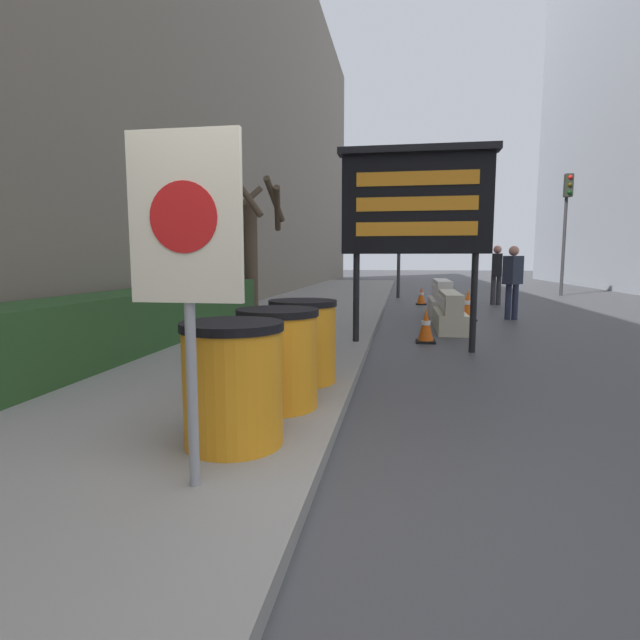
# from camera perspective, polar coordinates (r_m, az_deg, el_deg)

# --- Properties ---
(ground_plane) EXTENTS (120.00, 120.00, 0.00)m
(ground_plane) POSITION_cam_1_polar(r_m,az_deg,el_deg) (2.84, -2.17, -23.08)
(ground_plane) COLOR #3F3F42
(building_left_facade) EXTENTS (0.40, 50.40, 14.34)m
(building_left_facade) POSITION_cam_1_polar(r_m,az_deg,el_deg) (14.27, -12.14, 30.63)
(building_left_facade) COLOR #706656
(building_left_facade) RESTS_ON ground_plane
(hedge_strip) EXTENTS (0.90, 7.60, 0.83)m
(hedge_strip) POSITION_cam_1_polar(r_m,az_deg,el_deg) (8.32, -18.17, 0.56)
(hedge_strip) COLOR #284C23
(hedge_strip) RESTS_ON sidewalk_left
(bare_tree) EXTENTS (1.86, 1.91, 3.83)m
(bare_tree) POSITION_cam_1_polar(r_m,az_deg,el_deg) (12.13, -7.88, 9.30)
(bare_tree) COLOR #4C3D2D
(bare_tree) RESTS_ON sidewalk_left
(barrel_drum_foreground) EXTENTS (0.72, 0.72, 0.87)m
(barrel_drum_foreground) POSITION_cam_1_polar(r_m,az_deg,el_deg) (3.56, -9.89, -7.13)
(barrel_drum_foreground) COLOR orange
(barrel_drum_foreground) RESTS_ON sidewalk_left
(barrel_drum_middle) EXTENTS (0.72, 0.72, 0.87)m
(barrel_drum_middle) POSITION_cam_1_polar(r_m,az_deg,el_deg) (4.40, -4.83, -4.34)
(barrel_drum_middle) COLOR orange
(barrel_drum_middle) RESTS_ON sidewalk_left
(barrel_drum_back) EXTENTS (0.72, 0.72, 0.87)m
(barrel_drum_back) POSITION_cam_1_polar(r_m,az_deg,el_deg) (5.27, -1.98, -2.42)
(barrel_drum_back) COLOR orange
(barrel_drum_back) RESTS_ON sidewalk_left
(warning_sign) EXTENTS (0.64, 0.08, 1.98)m
(warning_sign) POSITION_cam_1_polar(r_m,az_deg,el_deg) (2.83, -15.05, 8.43)
(warning_sign) COLOR gray
(warning_sign) RESTS_ON sidewalk_left
(message_board) EXTENTS (2.35, 0.36, 3.07)m
(message_board) POSITION_cam_1_polar(r_m,az_deg,el_deg) (7.84, 10.93, 12.97)
(message_board) COLOR black
(message_board) RESTS_ON ground_plane
(jersey_barrier_cream) EXTENTS (0.55, 1.99, 0.76)m
(jersey_barrier_cream) POSITION_cam_1_polar(r_m,az_deg,el_deg) (10.31, 14.59, 0.75)
(jersey_barrier_cream) COLOR beige
(jersey_barrier_cream) RESTS_ON ground_plane
(jersey_barrier_white) EXTENTS (0.57, 2.05, 0.91)m
(jersey_barrier_white) POSITION_cam_1_polar(r_m,az_deg,el_deg) (12.51, 13.71, 2.14)
(jersey_barrier_white) COLOR silver
(jersey_barrier_white) RESTS_ON ground_plane
(traffic_cone_near) EXTENTS (0.33, 0.33, 0.59)m
(traffic_cone_near) POSITION_cam_1_polar(r_m,az_deg,el_deg) (8.66, 12.01, -0.68)
(traffic_cone_near) COLOR black
(traffic_cone_near) RESTS_ON ground_plane
(traffic_cone_mid) EXTENTS (0.41, 0.41, 0.72)m
(traffic_cone_mid) POSITION_cam_1_polar(r_m,az_deg,el_deg) (12.02, 16.52, 1.64)
(traffic_cone_mid) COLOR black
(traffic_cone_mid) RESTS_ON ground_plane
(traffic_cone_far) EXTENTS (0.32, 0.32, 0.58)m
(traffic_cone_far) POSITION_cam_1_polar(r_m,az_deg,el_deg) (15.80, 11.50, 2.75)
(traffic_cone_far) COLOR black
(traffic_cone_far) RESTS_ON ground_plane
(traffic_light_near_curb) EXTENTS (0.28, 0.44, 3.66)m
(traffic_light_near_curb) POSITION_cam_1_polar(r_m,az_deg,el_deg) (18.36, 9.06, 10.81)
(traffic_light_near_curb) COLOR #2D2D30
(traffic_light_near_curb) RESTS_ON ground_plane
(traffic_light_far_side) EXTENTS (0.28, 0.45, 4.56)m
(traffic_light_far_side) POSITION_cam_1_polar(r_m,az_deg,el_deg) (21.39, 26.36, 11.29)
(traffic_light_far_side) COLOR #2D2D30
(traffic_light_far_side) RESTS_ON ground_plane
(pedestrian_worker) EXTENTS (0.50, 0.51, 1.71)m
(pedestrian_worker) POSITION_cam_1_polar(r_m,az_deg,el_deg) (12.48, 21.17, 4.67)
(pedestrian_worker) COLOR #23283D
(pedestrian_worker) RESTS_ON ground_plane
(pedestrian_passerby) EXTENTS (0.35, 0.51, 1.82)m
(pedestrian_passerby) POSITION_cam_1_polar(r_m,az_deg,el_deg) (16.39, 19.54, 5.42)
(pedestrian_passerby) COLOR #333338
(pedestrian_passerby) RESTS_ON ground_plane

